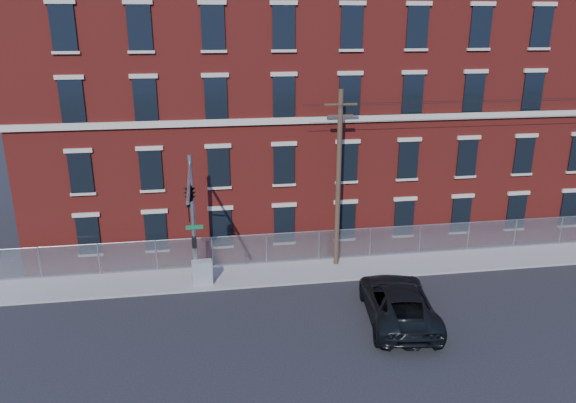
% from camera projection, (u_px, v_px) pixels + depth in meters
% --- Properties ---
extents(ground, '(140.00, 140.00, 0.00)m').
position_uv_depth(ground, '(323.00, 317.00, 26.29)').
color(ground, black).
rests_on(ground, ground).
extents(sidewalk, '(65.00, 3.00, 0.12)m').
position_uv_depth(sidewalk, '(501.00, 258.00, 32.74)').
color(sidewalk, gray).
rests_on(sidewalk, ground).
extents(mill_building, '(55.30, 14.32, 16.30)m').
position_uv_depth(mill_building, '(449.00, 101.00, 38.58)').
color(mill_building, maroon).
rests_on(mill_building, ground).
extents(chain_link_fence, '(59.06, 0.06, 1.85)m').
position_uv_depth(chain_link_fence, '(492.00, 234.00, 33.65)').
color(chain_link_fence, '#A5A8AD').
rests_on(chain_link_fence, ground).
extents(traffic_signal_mast, '(0.90, 6.75, 7.00)m').
position_uv_depth(traffic_signal_mast, '(191.00, 203.00, 25.76)').
color(traffic_signal_mast, '#9EA0A5').
rests_on(traffic_signal_mast, ground).
extents(utility_pole_near, '(1.80, 0.28, 10.00)m').
position_uv_depth(utility_pole_near, '(338.00, 177.00, 30.17)').
color(utility_pole_near, '#422E21').
rests_on(utility_pole_near, ground).
extents(pickup_truck, '(3.85, 6.86, 1.81)m').
position_uv_depth(pickup_truck, '(398.00, 302.00, 25.81)').
color(pickup_truck, black).
rests_on(pickup_truck, ground).
extents(utility_cabinet, '(1.10, 0.60, 1.33)m').
position_uv_depth(utility_cabinet, '(202.00, 272.00, 29.14)').
color(utility_cabinet, gray).
rests_on(utility_cabinet, sidewalk).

